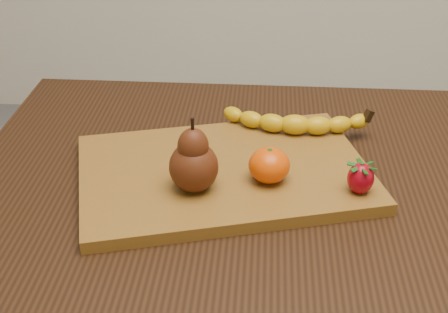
# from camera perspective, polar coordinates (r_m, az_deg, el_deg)

# --- Properties ---
(table) EXTENTS (1.00, 0.70, 0.76)m
(table) POSITION_cam_1_polar(r_m,az_deg,el_deg) (1.06, 4.48, -6.09)
(table) COLOR black
(table) RESTS_ON ground
(cutting_board) EXTENTS (0.51, 0.41, 0.02)m
(cutting_board) POSITION_cam_1_polar(r_m,az_deg,el_deg) (0.99, 0.00, -1.50)
(cutting_board) COLOR brown
(cutting_board) RESTS_ON table
(banana) EXTENTS (0.23, 0.07, 0.03)m
(banana) POSITION_cam_1_polar(r_m,az_deg,el_deg) (1.08, 6.51, 2.91)
(banana) COLOR #CFA609
(banana) RESTS_ON cutting_board
(pear) EXTENTS (0.08, 0.08, 0.11)m
(pear) POSITION_cam_1_polar(r_m,az_deg,el_deg) (0.91, -2.82, 0.16)
(pear) COLOR #4A1F0B
(pear) RESTS_ON cutting_board
(mandarin) EXTENTS (0.07, 0.07, 0.05)m
(mandarin) POSITION_cam_1_polar(r_m,az_deg,el_deg) (0.94, 4.16, -0.79)
(mandarin) COLOR #DA4502
(mandarin) RESTS_ON cutting_board
(strawberry) EXTENTS (0.05, 0.05, 0.05)m
(strawberry) POSITION_cam_1_polar(r_m,az_deg,el_deg) (0.94, 12.40, -1.86)
(strawberry) COLOR #9B0413
(strawberry) RESTS_ON cutting_board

